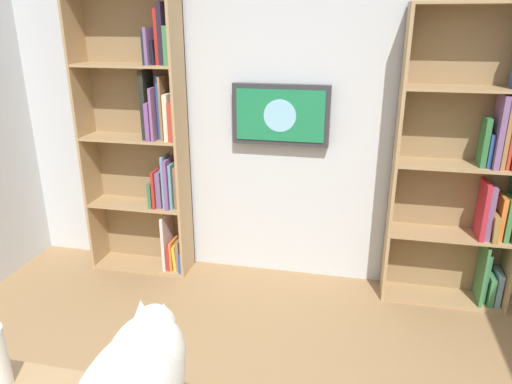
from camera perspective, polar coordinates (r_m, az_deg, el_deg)
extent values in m
cube|color=silver|center=(3.56, 4.15, 10.04)|extent=(4.52, 0.06, 2.70)
cube|color=tan|center=(3.42, 16.51, 3.53)|extent=(0.02, 0.28, 2.08)
cube|color=#93754E|center=(3.61, 23.04, 3.57)|extent=(0.86, 0.01, 2.08)
cube|color=tan|center=(3.88, 21.32, -11.71)|extent=(0.82, 0.27, 0.02)
cube|color=tan|center=(3.65, 22.32, -4.77)|extent=(0.82, 0.27, 0.02)
cube|color=tan|center=(3.48, 23.41, 2.97)|extent=(0.82, 0.27, 0.02)
cube|color=tan|center=(3.39, 24.61, 11.32)|extent=(0.82, 0.27, 0.02)
cube|color=tan|center=(3.36, 25.92, 19.96)|extent=(0.82, 0.27, 0.02)
cube|color=#7298AF|center=(3.91, 27.14, -10.12)|extent=(0.04, 0.19, 0.25)
cube|color=#41844B|center=(3.90, 26.45, -10.39)|extent=(0.04, 0.18, 0.21)
cube|color=#3A794D|center=(3.86, 26.00, -9.18)|extent=(0.03, 0.13, 0.38)
cube|color=#3E7C45|center=(3.82, 25.65, -8.71)|extent=(0.02, 0.23, 0.46)
cube|color=#427940|center=(3.67, 28.10, -2.80)|extent=(0.03, 0.18, 0.31)
cube|color=orange|center=(3.66, 27.50, -2.71)|extent=(0.03, 0.16, 0.31)
cube|color=olive|center=(3.66, 26.75, -3.56)|extent=(0.05, 0.23, 0.20)
cube|color=slate|center=(3.63, 26.28, -2.04)|extent=(0.04, 0.20, 0.39)
cube|color=#B82636|center=(3.61, 25.73, -1.92)|extent=(0.03, 0.22, 0.41)
cube|color=#C33C27|center=(3.50, 28.40, 6.50)|extent=(0.02, 0.20, 0.48)
cube|color=#A16D40|center=(3.47, 27.91, 6.52)|extent=(0.03, 0.20, 0.48)
cube|color=slate|center=(3.46, 27.31, 6.56)|extent=(0.04, 0.21, 0.48)
cube|color=#2A4A8A|center=(3.49, 26.33, 4.66)|extent=(0.02, 0.16, 0.22)
cube|color=#2F703A|center=(3.47, 25.92, 5.49)|extent=(0.04, 0.14, 0.33)
cube|color=tan|center=(3.63, -9.04, 6.15)|extent=(0.02, 0.28, 2.22)
cube|color=tan|center=(3.98, -19.83, 6.43)|extent=(0.02, 0.28, 2.22)
cube|color=#93754E|center=(3.91, -13.82, 6.79)|extent=(0.82, 0.01, 2.22)
cube|color=tan|center=(4.18, -13.38, -8.49)|extent=(0.77, 0.27, 0.02)
cube|color=tan|center=(3.95, -14.00, -1.44)|extent=(0.77, 0.27, 0.02)
cube|color=tan|center=(3.79, -14.69, 6.33)|extent=(0.77, 0.27, 0.02)
cube|color=tan|center=(3.71, -15.44, 14.60)|extent=(0.77, 0.27, 0.02)
cube|color=#2A509B|center=(3.99, -8.77, -8.04)|extent=(0.02, 0.20, 0.17)
cube|color=#956A4D|center=(3.97, -9.20, -7.42)|extent=(0.02, 0.14, 0.26)
cube|color=gold|center=(4.00, -9.58, -7.64)|extent=(0.04, 0.14, 0.21)
cube|color=orange|center=(4.01, -9.90, -7.32)|extent=(0.02, 0.18, 0.25)
cube|color=red|center=(4.02, -10.22, -7.54)|extent=(0.02, 0.17, 0.21)
cube|color=beige|center=(3.99, -10.67, -5.78)|extent=(0.02, 0.23, 0.46)
cube|color=#8E5F4E|center=(3.74, -9.38, 0.62)|extent=(0.04, 0.12, 0.34)
cube|color=#6199A2|center=(3.75, -9.97, 0.80)|extent=(0.02, 0.15, 0.36)
cube|color=#794E8E|center=(3.77, -10.33, 1.17)|extent=(0.03, 0.23, 0.40)
cube|color=#689EAF|center=(3.77, -10.82, 1.32)|extent=(0.02, 0.16, 0.42)
cube|color=slate|center=(3.82, -11.25, 0.54)|extent=(0.04, 0.20, 0.29)
cube|color=#AE2A22|center=(3.82, -11.79, 0.58)|extent=(0.02, 0.22, 0.30)
cube|color=#386D49|center=(3.85, -12.28, -0.13)|extent=(0.03, 0.19, 0.20)
cube|color=#B43A27|center=(3.61, -9.78, 8.56)|extent=(0.04, 0.23, 0.29)
cube|color=beige|center=(3.62, -10.40, 8.99)|extent=(0.04, 0.19, 0.34)
cube|color=#916541|center=(3.62, -11.05, 9.99)|extent=(0.02, 0.17, 0.47)
cube|color=#26508E|center=(3.65, -11.37, 10.02)|extent=(0.03, 0.12, 0.47)
cube|color=#85567F|center=(3.65, -11.93, 9.34)|extent=(0.02, 0.23, 0.39)
cube|color=#7C4990|center=(3.67, -12.45, 8.48)|extent=(0.03, 0.22, 0.28)
cube|color=black|center=(3.68, -13.04, 10.28)|extent=(0.04, 0.19, 0.51)
cube|color=#418049|center=(3.53, -10.40, 17.08)|extent=(0.04, 0.18, 0.27)
cube|color=#281D2C|center=(3.56, -11.14, 18.30)|extent=(0.04, 0.15, 0.42)
cube|color=red|center=(3.59, -11.57, 17.94)|extent=(0.03, 0.15, 0.38)
cube|color=black|center=(3.59, -12.00, 16.25)|extent=(0.03, 0.16, 0.17)
cube|color=slate|center=(3.59, -12.55, 16.89)|extent=(0.02, 0.22, 0.26)
cube|color=#1D262E|center=(3.61, -12.87, 16.62)|extent=(0.02, 0.20, 0.22)
cube|color=#333338|center=(3.50, 3.01, 9.33)|extent=(0.72, 0.06, 0.45)
cube|color=#1E7F4C|center=(3.47, 2.92, 9.23)|extent=(0.65, 0.01, 0.38)
cylinder|color=#8CCCEA|center=(3.46, 2.90, 9.22)|extent=(0.24, 0.00, 0.24)
ellipsoid|color=white|center=(1.55, -13.13, -19.14)|extent=(0.23, 0.30, 0.27)
sphere|color=white|center=(1.56, -12.25, -15.61)|extent=(0.14, 0.14, 0.14)
cone|color=white|center=(1.52, -11.05, -14.27)|extent=(0.06, 0.06, 0.08)
cone|color=white|center=(1.54, -13.71, -13.79)|extent=(0.06, 0.06, 0.08)
cone|color=beige|center=(1.51, -11.13, -14.55)|extent=(0.03, 0.03, 0.05)
cone|color=beige|center=(1.54, -13.80, -14.07)|extent=(0.03, 0.03, 0.05)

